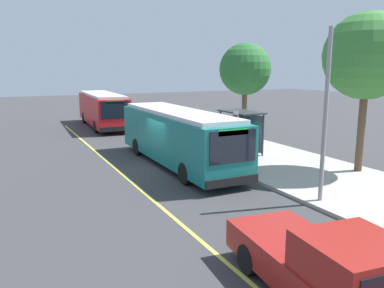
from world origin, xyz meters
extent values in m
plane|color=#38383A|center=(0.00, 0.00, 0.00)|extent=(120.00, 120.00, 0.00)
cube|color=#A8A399|center=(0.00, 6.00, 0.07)|extent=(44.00, 6.40, 0.15)
cube|color=#E0D64C|center=(0.00, -2.20, 0.00)|extent=(36.00, 0.14, 0.01)
cube|color=#146B66|center=(-0.15, 1.00, 1.55)|extent=(10.92, 2.59, 2.40)
cube|color=silver|center=(-0.15, 1.00, 2.85)|extent=(10.05, 2.33, 0.20)
cube|color=black|center=(5.32, 1.02, 1.98)|extent=(0.05, 2.17, 1.34)
cube|color=black|center=(-0.16, 2.29, 1.84)|extent=(9.60, 0.08, 1.06)
cube|color=silver|center=(-0.16, 2.29, 0.57)|extent=(10.37, 0.07, 0.28)
cube|color=#26D83F|center=(5.32, 1.02, 2.57)|extent=(0.04, 1.40, 0.24)
cube|color=black|center=(5.33, 1.02, 0.53)|extent=(0.09, 2.50, 0.36)
cylinder|color=black|center=(3.23, 2.17, 0.50)|extent=(1.00, 0.28, 1.00)
cylinder|color=black|center=(3.23, -0.14, 0.50)|extent=(1.00, 0.28, 1.00)
cylinder|color=black|center=(-3.43, 2.14, 0.50)|extent=(1.00, 0.28, 1.00)
cylinder|color=black|center=(-3.42, -0.17, 0.50)|extent=(1.00, 0.28, 1.00)
cube|color=red|center=(-15.82, 0.74, 1.55)|extent=(10.58, 3.04, 2.40)
cube|color=silver|center=(-15.82, 0.74, 2.85)|extent=(9.73, 2.75, 0.20)
cube|color=black|center=(-10.57, 0.49, 1.98)|extent=(0.14, 2.17, 1.34)
cube|color=black|center=(-15.76, 2.03, 1.84)|extent=(9.20, 0.48, 1.06)
cube|color=white|center=(-15.76, 2.03, 0.57)|extent=(9.94, 0.50, 0.28)
cube|color=#26D83F|center=(-10.57, 0.49, 2.57)|extent=(0.10, 1.40, 0.24)
cube|color=black|center=(-10.56, 0.49, 0.53)|extent=(0.20, 2.50, 0.36)
cylinder|color=black|center=(-12.52, 1.74, 0.50)|extent=(1.01, 0.33, 1.00)
cylinder|color=black|center=(-12.63, -0.57, 0.50)|extent=(1.01, 0.33, 1.00)
cylinder|color=black|center=(-18.90, 2.04, 0.50)|extent=(1.01, 0.33, 1.00)
cylinder|color=black|center=(-19.01, -0.27, 0.50)|extent=(1.01, 0.33, 1.00)
cube|color=maroon|center=(12.58, -1.25, 0.68)|extent=(5.57, 2.51, 0.75)
cube|color=maroon|center=(13.52, -1.34, 1.45)|extent=(2.07, 2.07, 0.80)
cylinder|color=black|center=(11.06, -0.20, 0.38)|extent=(0.78, 0.31, 0.76)
cylinder|color=black|center=(10.88, -1.99, 0.38)|extent=(0.78, 0.31, 0.76)
cylinder|color=#333338|center=(0.58, 6.00, 1.35)|extent=(0.10, 0.10, 2.40)
cylinder|color=#333338|center=(0.58, 4.70, 1.35)|extent=(0.10, 0.10, 2.40)
cylinder|color=#333338|center=(-2.02, 6.00, 1.35)|extent=(0.10, 0.10, 2.40)
cylinder|color=#333338|center=(-2.02, 4.70, 1.35)|extent=(0.10, 0.10, 2.40)
cube|color=#333338|center=(-0.72, 5.35, 2.59)|extent=(2.90, 1.60, 0.08)
cube|color=#4C606B|center=(-0.72, 6.00, 1.35)|extent=(2.47, 0.04, 2.16)
cube|color=navy|center=(-2.02, 5.35, 1.30)|extent=(0.06, 1.11, 1.82)
cube|color=brown|center=(-0.88, 5.40, 0.60)|extent=(1.60, 0.44, 0.06)
cube|color=brown|center=(-0.88, 5.64, 0.88)|extent=(1.60, 0.05, 0.44)
cube|color=#333338|center=(-1.60, 5.40, 0.38)|extent=(0.08, 0.40, 0.45)
cube|color=#333338|center=(-0.16, 5.40, 0.38)|extent=(0.08, 0.40, 0.45)
cylinder|color=#333338|center=(1.33, 3.68, 1.55)|extent=(0.07, 0.07, 2.80)
cube|color=white|center=(1.33, 3.66, 2.65)|extent=(0.44, 0.03, 0.56)
cube|color=red|center=(1.33, 3.65, 2.65)|extent=(0.40, 0.01, 0.16)
cylinder|color=#282D47|center=(-1.32, 4.32, 0.57)|extent=(0.14, 0.14, 0.85)
cylinder|color=#282D47|center=(-1.32, 4.14, 0.57)|extent=(0.14, 0.14, 0.85)
cube|color=#265999|center=(-1.32, 4.23, 1.31)|extent=(0.24, 0.40, 0.62)
sphere|color=tan|center=(-1.32, 4.23, 1.73)|extent=(0.22, 0.22, 0.22)
cylinder|color=brown|center=(-4.75, 8.24, 1.92)|extent=(0.36, 0.36, 3.54)
sphere|color=#28662D|center=(-4.75, 8.24, 5.05)|extent=(3.61, 3.61, 3.61)
cylinder|color=brown|center=(5.34, 8.25, 2.15)|extent=(0.36, 0.36, 3.99)
sphere|color=#387A33|center=(5.34, 8.25, 5.66)|extent=(4.06, 4.06, 4.06)
cylinder|color=gray|center=(7.81, 3.39, 3.35)|extent=(0.16, 0.16, 6.40)
camera|label=1|loc=(18.36, -7.24, 5.09)|focal=36.39mm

